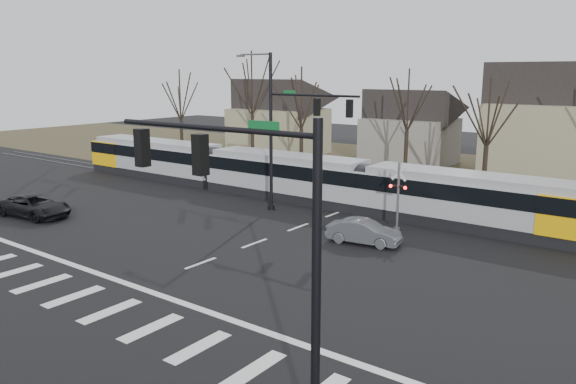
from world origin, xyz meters
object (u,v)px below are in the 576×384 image
Objects in this scene: tram at (285,174)px; sedan at (364,232)px; rail_crossing_signal at (398,199)px; suv at (35,206)px.

sedan is at bearing -32.63° from tram.
rail_crossing_signal is at bearing -15.61° from sedan.
suv is at bearing -123.66° from tram.
rail_crossing_signal is (0.32, 3.32, 1.24)m from sedan.
rail_crossing_signal is (10.51, -3.21, 0.14)m from tram.
tram is 7.98× the size of suv.
suv is (-9.29, -13.95, -1.05)m from tram.
suv is at bearing -151.51° from rail_crossing_signal.
suv reaches higher than sedan.
tram is 16.80m from suv.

